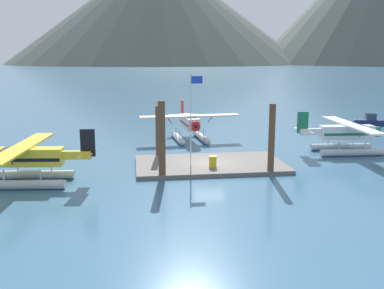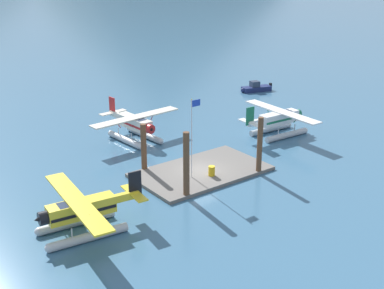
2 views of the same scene
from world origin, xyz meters
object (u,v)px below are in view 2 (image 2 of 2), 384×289
object	(u,v)px
flagpole	(193,130)
fuel_drum	(212,171)
boat_navy_open_east	(256,88)
seaplane_yellow_port_aft	(81,213)
seaplane_cream_bow_centre	(135,126)
seaplane_white_stbd_fwd	(279,121)

from	to	relation	value
flagpole	fuel_drum	bearing A→B (deg)	-28.29
boat_navy_open_east	fuel_drum	bearing A→B (deg)	-140.86
flagpole	seaplane_yellow_port_aft	world-z (taller)	flagpole
seaplane_yellow_port_aft	seaplane_cream_bow_centre	xyz separation A→B (m)	(13.11, 14.40, 0.00)
fuel_drum	seaplane_yellow_port_aft	world-z (taller)	seaplane_yellow_port_aft
seaplane_cream_bow_centre	boat_navy_open_east	distance (m)	25.49
fuel_drum	seaplane_cream_bow_centre	distance (m)	12.66
seaplane_yellow_port_aft	boat_navy_open_east	xyz separation A→B (m)	(37.55, 21.53, -1.09)
seaplane_yellow_port_aft	seaplane_cream_bow_centre	world-z (taller)	same
flagpole	boat_navy_open_east	bearing A→B (deg)	36.35
flagpole	boat_navy_open_east	size ratio (longest dim) A/B	1.49
seaplane_yellow_port_aft	seaplane_cream_bow_centre	size ratio (longest dim) A/B	1.00
seaplane_white_stbd_fwd	boat_navy_open_east	world-z (taller)	seaplane_white_stbd_fwd
fuel_drum	seaplane_yellow_port_aft	xyz separation A→B (m)	(-13.26, -1.76, 0.84)
seaplane_cream_bow_centre	boat_navy_open_east	xyz separation A→B (m)	(24.45, 7.14, -1.09)
fuel_drum	seaplane_cream_bow_centre	size ratio (longest dim) A/B	0.08
seaplane_cream_bow_centre	fuel_drum	bearing A→B (deg)	-89.29
fuel_drum	boat_navy_open_east	size ratio (longest dim) A/B	0.18
seaplane_white_stbd_fwd	seaplane_cream_bow_centre	bearing A→B (deg)	148.97
fuel_drum	seaplane_white_stbd_fwd	world-z (taller)	seaplane_white_stbd_fwd
seaplane_yellow_port_aft	seaplane_white_stbd_fwd	world-z (taller)	same
flagpole	seaplane_cream_bow_centre	bearing A→B (deg)	83.58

